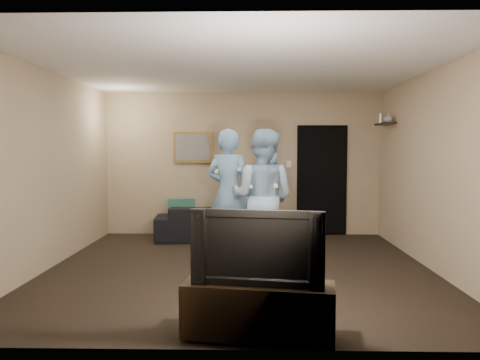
{
  "coord_description": "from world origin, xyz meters",
  "views": [
    {
      "loc": [
        0.14,
        -6.06,
        1.58
      ],
      "look_at": [
        0.0,
        0.3,
        1.15
      ],
      "focal_mm": 35.0,
      "sensor_mm": 36.0,
      "label": 1
    }
  ],
  "objects_px": {
    "sofa": "(215,222)",
    "wii_player_right": "(263,198)",
    "television": "(258,246)",
    "wii_player_left": "(229,193)",
    "tv_console": "(258,309)"
  },
  "relations": [
    {
      "from": "television",
      "to": "wii_player_right",
      "type": "distance_m",
      "value": 2.5
    },
    {
      "from": "television",
      "to": "wii_player_right",
      "type": "relative_size",
      "value": 0.59
    },
    {
      "from": "sofa",
      "to": "wii_player_left",
      "type": "height_order",
      "value": "wii_player_left"
    },
    {
      "from": "television",
      "to": "wii_player_left",
      "type": "bearing_deg",
      "value": 105.79
    },
    {
      "from": "sofa",
      "to": "tv_console",
      "type": "distance_m",
      "value": 4.32
    },
    {
      "from": "tv_console",
      "to": "wii_player_left",
      "type": "bearing_deg",
      "value": 105.79
    },
    {
      "from": "tv_console",
      "to": "television",
      "type": "relative_size",
      "value": 1.15
    },
    {
      "from": "television",
      "to": "wii_player_left",
      "type": "height_order",
      "value": "wii_player_left"
    },
    {
      "from": "television",
      "to": "wii_player_left",
      "type": "distance_m",
      "value": 3.08
    },
    {
      "from": "tv_console",
      "to": "wii_player_left",
      "type": "relative_size",
      "value": 0.67
    },
    {
      "from": "sofa",
      "to": "wii_player_right",
      "type": "distance_m",
      "value": 2.03
    },
    {
      "from": "television",
      "to": "sofa",
      "type": "bearing_deg",
      "value": 107.65
    },
    {
      "from": "television",
      "to": "wii_player_left",
      "type": "relative_size",
      "value": 0.58
    },
    {
      "from": "television",
      "to": "wii_player_right",
      "type": "height_order",
      "value": "wii_player_right"
    },
    {
      "from": "sofa",
      "to": "wii_player_right",
      "type": "xyz_separation_m",
      "value": [
        0.78,
        -1.77,
        0.62
      ]
    }
  ]
}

